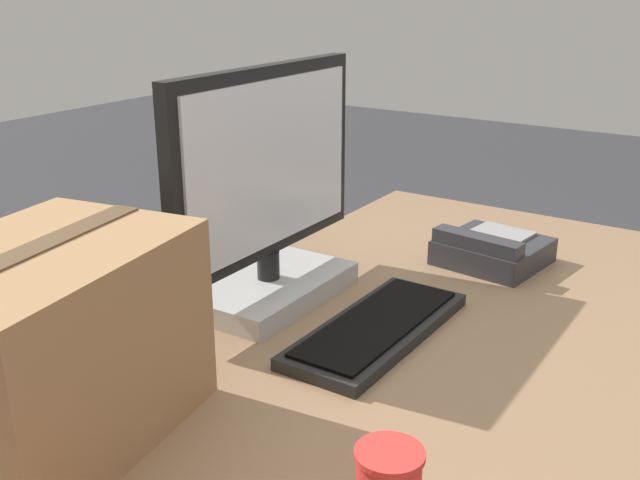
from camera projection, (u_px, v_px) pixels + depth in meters
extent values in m
cube|color=#B7B7B7|center=(269.00, 288.00, 1.48)|extent=(0.34, 0.21, 0.04)
cylinder|color=black|center=(268.00, 265.00, 1.46)|extent=(0.04, 0.04, 0.05)
cube|color=black|center=(266.00, 163.00, 1.39)|extent=(0.52, 0.03, 0.36)
cube|color=white|center=(273.00, 164.00, 1.38)|extent=(0.48, 0.01, 0.31)
cube|color=black|center=(377.00, 329.00, 1.32)|extent=(0.41, 0.16, 0.02)
cube|color=black|center=(377.00, 322.00, 1.32)|extent=(0.38, 0.13, 0.01)
cube|color=#2D2D33|center=(493.00, 251.00, 1.65)|extent=(0.23, 0.23, 0.05)
cube|color=#2D2D33|center=(477.00, 242.00, 1.58)|extent=(0.07, 0.20, 0.03)
cube|color=gray|center=(502.00, 234.00, 1.67)|extent=(0.13, 0.14, 0.01)
cylinder|color=red|center=(390.00, 454.00, 0.85)|extent=(0.08, 0.08, 0.01)
cube|color=#9E754C|center=(48.00, 347.00, 0.99)|extent=(0.43, 0.34, 0.28)
cube|color=brown|center=(34.00, 248.00, 0.94)|extent=(0.38, 0.10, 0.00)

